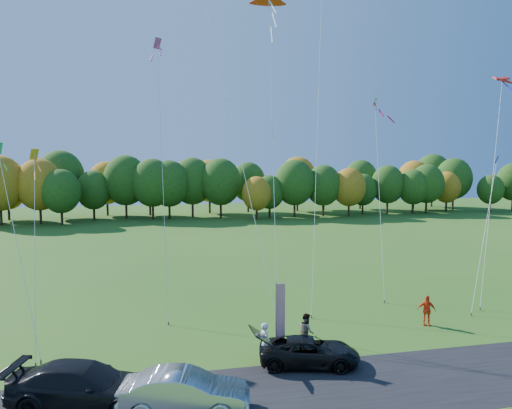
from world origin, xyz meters
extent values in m
plane|color=#255917|center=(0.00, 0.00, 0.00)|extent=(160.00, 160.00, 0.00)
cube|color=black|center=(0.00, -4.00, 0.01)|extent=(90.00, 6.00, 0.01)
imported|color=black|center=(0.92, -1.43, 0.66)|extent=(5.17, 3.33, 1.32)
imported|color=#B1B1B6|center=(-5.22, -4.58, 0.82)|extent=(5.27, 2.83, 1.65)
imported|color=black|center=(-9.10, -3.18, 0.86)|extent=(6.38, 3.94, 1.73)
imported|color=white|center=(-1.05, -0.65, 0.98)|extent=(0.63, 0.81, 1.96)
imported|color=gray|center=(1.44, 0.56, 0.92)|extent=(0.76, 0.94, 1.85)
imported|color=#F53F17|center=(9.47, 2.42, 0.89)|extent=(1.12, 0.86, 1.77)
cylinder|color=#999999|center=(-0.41, -0.21, 1.90)|extent=(0.06, 0.06, 3.80)
cube|color=red|center=(-0.17, -0.18, 2.28)|extent=(0.47, 0.08, 2.85)
cube|color=navy|center=(-0.17, -0.15, 3.33)|extent=(0.47, 0.07, 0.74)
cylinder|color=#4C3F33|center=(0.69, 2.94, 0.10)|extent=(0.08, 0.08, 0.20)
cylinder|color=#4C3F33|center=(3.28, 5.06, 0.10)|extent=(0.08, 0.08, 0.20)
cylinder|color=#4C3F33|center=(0.09, 1.18, 0.10)|extent=(0.08, 0.08, 0.20)
cylinder|color=#4C3F33|center=(14.45, 4.22, 0.10)|extent=(0.08, 0.08, 0.20)
cube|color=red|center=(20.01, 10.09, 15.62)|extent=(2.99, 1.05, 1.16)
cylinder|color=#4C3F33|center=(-11.76, 1.24, 0.10)|extent=(0.08, 0.08, 0.20)
cube|color=orange|center=(-12.79, 8.22, 10.02)|extent=(1.07, 1.07, 1.26)
cylinder|color=#4C3F33|center=(-11.59, 1.53, 0.10)|extent=(0.08, 0.08, 0.20)
cylinder|color=#4C3F33|center=(9.15, 7.00, 0.10)|extent=(0.08, 0.08, 0.20)
cube|color=silver|center=(10.83, 12.58, 14.03)|extent=(1.12, 1.12, 1.33)
cylinder|color=#4C3F33|center=(-5.35, 5.79, 0.10)|extent=(0.08, 0.08, 0.20)
cube|color=#C3417A|center=(-5.48, 12.07, 17.51)|extent=(1.21, 1.21, 1.43)
cylinder|color=#4C3F33|center=(13.10, 3.27, 0.10)|extent=(0.08, 0.08, 0.20)
cube|color=#0D2BBD|center=(17.71, 7.38, 9.67)|extent=(0.84, 0.84, 0.99)
camera|label=1|loc=(-6.62, -23.18, 9.93)|focal=35.00mm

